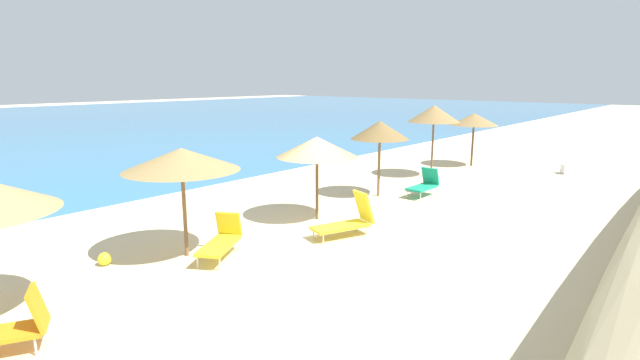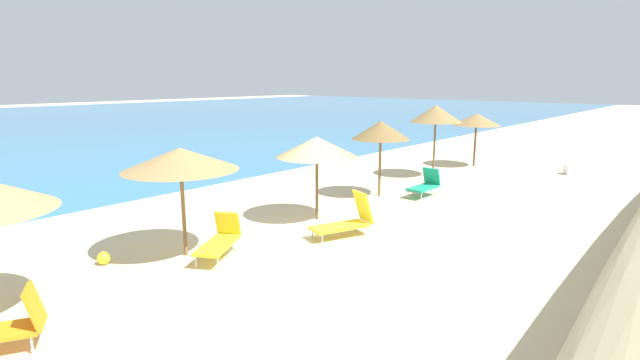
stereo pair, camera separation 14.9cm
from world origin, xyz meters
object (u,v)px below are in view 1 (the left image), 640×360
at_px(beach_umbrella_5, 434,114).
at_px(beach_ball, 105,259).
at_px(beach_umbrella_4, 380,130).
at_px(beach_umbrella_2, 181,159).
at_px(beach_umbrella_3, 317,147).
at_px(lounge_chair_1, 222,240).
at_px(lounge_chair_2, 10,327).
at_px(lounge_chair_0, 424,184).
at_px(cooler_box, 566,169).
at_px(beach_umbrella_6, 474,119).
at_px(lounge_chair_3, 348,220).

bearing_deg(beach_umbrella_5, beach_ball, 176.80).
xyz_separation_m(beach_umbrella_4, beach_ball, (-9.34, 1.00, -2.18)).
distance_m(beach_umbrella_2, beach_ball, 2.77).
distance_m(beach_umbrella_3, lounge_chair_1, 4.15).
relative_size(beach_umbrella_3, beach_umbrella_4, 0.92).
relative_size(beach_umbrella_2, lounge_chair_2, 1.86).
distance_m(beach_umbrella_5, lounge_chair_0, 4.23).
distance_m(beach_umbrella_3, cooler_box, 12.95).
height_order(lounge_chair_0, lounge_chair_1, lounge_chair_0).
relative_size(beach_umbrella_4, beach_ball, 9.07).
bearing_deg(lounge_chair_1, lounge_chair_0, -124.94).
bearing_deg(beach_umbrella_4, beach_umbrella_2, 179.08).
relative_size(beach_umbrella_3, beach_umbrella_6, 0.98).
relative_size(lounge_chair_2, cooler_box, 3.00).
relative_size(beach_umbrella_6, beach_ball, 8.51).
bearing_deg(lounge_chair_3, beach_umbrella_2, 81.62).
height_order(beach_umbrella_5, beach_ball, beach_umbrella_5).
bearing_deg(beach_umbrella_5, cooler_box, -44.10).
bearing_deg(lounge_chair_3, beach_umbrella_6, -60.80).
bearing_deg(beach_umbrella_2, beach_umbrella_5, 0.51).
relative_size(lounge_chair_1, lounge_chair_2, 1.14).
bearing_deg(beach_umbrella_5, beach_umbrella_3, -176.65).
bearing_deg(cooler_box, beach_umbrella_4, 155.50).
xyz_separation_m(lounge_chair_0, cooler_box, (7.62, -2.74, -0.22)).
distance_m(lounge_chair_1, lounge_chair_3, 3.37).
bearing_deg(beach_ball, beach_umbrella_3, -12.02).
bearing_deg(beach_umbrella_6, lounge_chair_3, -171.28).
bearing_deg(beach_ball, beach_umbrella_4, -6.12).
bearing_deg(lounge_chair_1, beach_ball, 21.50).
bearing_deg(lounge_chair_1, beach_umbrella_6, -118.35).
height_order(beach_umbrella_2, cooler_box, beach_umbrella_2).
bearing_deg(lounge_chair_0, lounge_chair_1, 86.38).
height_order(beach_umbrella_6, lounge_chair_2, beach_umbrella_6).
bearing_deg(beach_umbrella_3, cooler_box, -16.93).
distance_m(lounge_chair_0, cooler_box, 8.10).
relative_size(beach_umbrella_4, beach_umbrella_5, 0.88).
bearing_deg(lounge_chair_3, beach_ball, 81.35).
height_order(lounge_chair_2, lounge_chair_3, lounge_chair_3).
xyz_separation_m(beach_umbrella_3, beach_umbrella_4, (3.57, 0.23, 0.18)).
distance_m(lounge_chair_0, beach_ball, 10.64).
bearing_deg(cooler_box, beach_umbrella_2, 166.10).
bearing_deg(lounge_chair_0, beach_umbrella_6, -79.05).
height_order(lounge_chair_2, beach_ball, lounge_chair_2).
xyz_separation_m(beach_umbrella_3, lounge_chair_3, (-0.65, -1.63, -1.71)).
distance_m(beach_umbrella_3, beach_ball, 6.23).
xyz_separation_m(beach_umbrella_5, lounge_chair_0, (-3.30, -1.46, -2.22)).
height_order(lounge_chair_3, cooler_box, lounge_chair_3).
bearing_deg(beach_umbrella_2, beach_umbrella_3, -4.77).
height_order(lounge_chair_0, lounge_chair_2, lounge_chair_2).
bearing_deg(beach_umbrella_6, cooler_box, -78.97).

